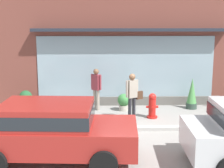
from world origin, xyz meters
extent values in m
plane|color=gray|center=(0.00, 0.00, 0.00)|extent=(60.00, 60.00, 0.00)
cube|color=#B2B2AD|center=(0.00, -0.20, 0.06)|extent=(14.00, 0.24, 0.12)
cube|color=brown|center=(0.00, 3.20, 2.47)|extent=(14.00, 0.36, 4.94)
cube|color=#8CA5B2|center=(-0.15, 3.00, 1.56)|extent=(7.21, 0.03, 2.60)
cube|color=#232833|center=(0.00, 2.85, 3.11)|extent=(7.81, 0.56, 0.12)
cube|color=#605E59|center=(0.00, 2.98, 0.18)|extent=(7.61, 0.20, 0.36)
cylinder|color=red|center=(0.68, 1.15, 0.03)|extent=(0.39, 0.39, 0.06)
cylinder|color=red|center=(0.68, 1.15, 0.38)|extent=(0.26, 0.26, 0.63)
sphere|color=red|center=(0.68, 1.15, 0.77)|extent=(0.27, 0.27, 0.27)
cylinder|color=red|center=(0.51, 1.15, 0.41)|extent=(0.10, 0.09, 0.09)
cylinder|color=red|center=(0.85, 1.15, 0.41)|extent=(0.10, 0.09, 0.09)
cylinder|color=red|center=(0.68, 0.98, 0.41)|extent=(0.09, 0.10, 0.09)
cylinder|color=#232328|center=(-0.01, 0.95, 0.41)|extent=(0.12, 0.12, 0.82)
cylinder|color=#232328|center=(-0.16, 0.86, 0.41)|extent=(0.12, 0.12, 0.82)
cube|color=#9E9384|center=(-0.08, 0.90, 1.13)|extent=(0.39, 0.34, 0.62)
sphere|color=brown|center=(-0.08, 0.90, 1.55)|extent=(0.22, 0.22, 0.22)
cylinder|color=#9E9384|center=(0.11, 1.01, 1.14)|extent=(0.08, 0.08, 0.58)
cylinder|color=#9E9384|center=(-0.27, 0.80, 1.14)|extent=(0.08, 0.08, 0.58)
cube|color=#472D1E|center=(0.19, 1.04, 0.87)|extent=(0.26, 0.21, 0.28)
cylinder|color=#9E9384|center=(-1.43, 2.31, 0.40)|extent=(0.12, 0.12, 0.81)
cylinder|color=#9E9384|center=(-1.29, 2.20, 0.40)|extent=(0.12, 0.12, 0.81)
cube|color=#8E333D|center=(-1.36, 2.25, 1.11)|extent=(0.38, 0.37, 0.61)
sphere|color=brown|center=(-1.36, 2.25, 1.53)|extent=(0.22, 0.22, 0.22)
cylinder|color=#8E333D|center=(-1.52, 2.39, 1.13)|extent=(0.08, 0.08, 0.58)
cylinder|color=#8E333D|center=(-1.19, 2.11, 1.13)|extent=(0.08, 0.08, 0.58)
cylinder|color=black|center=(1.69, -1.95, 0.31)|extent=(0.64, 0.20, 0.63)
cube|color=maroon|center=(-2.29, -2.43, 0.64)|extent=(4.13, 1.97, 0.64)
cube|color=maroon|center=(-2.49, -2.42, 1.21)|extent=(2.31, 1.72, 0.57)
cube|color=#1E2328|center=(-2.49, -2.42, 1.21)|extent=(2.35, 1.74, 0.31)
cylinder|color=black|center=(-0.99, -1.62, 0.32)|extent=(0.66, 0.22, 0.65)
cylinder|color=black|center=(-1.09, -3.39, 0.32)|extent=(0.66, 0.22, 0.65)
cylinder|color=black|center=(-3.48, -1.47, 0.32)|extent=(0.66, 0.22, 0.65)
cylinder|color=#33473D|center=(2.44, 2.34, 0.11)|extent=(0.43, 0.43, 0.23)
cone|color=#4C934C|center=(2.44, 2.34, 0.73)|extent=(0.39, 0.39, 1.00)
cylinder|color=#B7B2A3|center=(-0.29, 2.14, 0.11)|extent=(0.37, 0.37, 0.22)
sphere|color=#3D8442|center=(-0.29, 2.14, 0.42)|extent=(0.49, 0.49, 0.49)
cylinder|color=#4C4C51|center=(-4.12, 2.26, 0.18)|extent=(0.41, 0.41, 0.36)
sphere|color=#23562D|center=(-4.12, 2.26, 0.54)|extent=(0.51, 0.51, 0.51)
sphere|color=#DB4C7A|center=(-4.03, 2.40, 0.63)|extent=(0.14, 0.14, 0.14)
camera|label=1|loc=(-1.10, -10.14, 3.49)|focal=52.02mm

